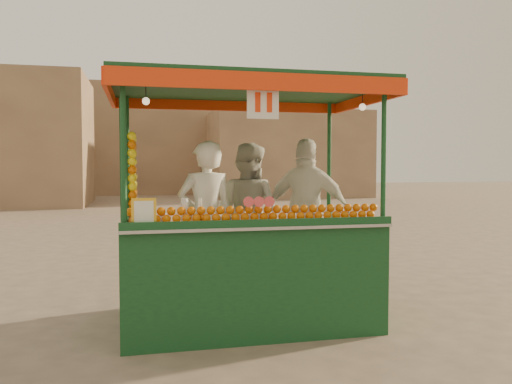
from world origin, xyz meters
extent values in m
plane|color=brown|center=(0.00, 0.00, 0.00)|extent=(90.00, 90.00, 0.00)
cube|color=#A17E5B|center=(7.00, 24.00, 2.50)|extent=(9.00, 6.00, 5.00)
cube|color=#A17E5B|center=(-2.00, 30.00, 3.50)|extent=(14.00, 7.00, 7.00)
cube|color=#103C1E|center=(-0.41, 0.08, 0.16)|extent=(2.85, 1.76, 0.33)
cylinder|color=black|center=(-1.40, 0.08, 0.20)|extent=(0.39, 0.11, 0.39)
cylinder|color=black|center=(0.57, 0.08, 0.20)|extent=(0.39, 0.11, 0.39)
cube|color=#103C1E|center=(-0.41, -0.63, 0.77)|extent=(2.85, 0.33, 0.88)
cube|color=#103C1E|center=(-1.67, 0.19, 0.77)|extent=(0.33, 1.43, 0.88)
cube|color=#103C1E|center=(0.85, 0.19, 0.77)|extent=(0.33, 1.43, 0.88)
cube|color=#B2B2B7|center=(-0.41, -0.60, 1.22)|extent=(2.85, 0.50, 0.03)
cylinder|color=#103C1E|center=(-1.78, -0.74, 1.97)|extent=(0.05, 0.05, 1.54)
cylinder|color=#103C1E|center=(0.96, -0.74, 1.97)|extent=(0.05, 0.05, 1.54)
cylinder|color=#103C1E|center=(-1.78, 0.90, 1.97)|extent=(0.05, 0.05, 1.54)
cylinder|color=#103C1E|center=(0.96, 0.90, 1.97)|extent=(0.05, 0.05, 1.54)
cube|color=#103C1E|center=(-0.41, 0.08, 2.79)|extent=(3.07, 1.97, 0.09)
cube|color=red|center=(-0.41, -0.91, 2.70)|extent=(3.07, 0.04, 0.18)
cube|color=red|center=(-0.41, 1.07, 2.70)|extent=(3.07, 0.04, 0.18)
cube|color=red|center=(-1.95, 0.08, 2.70)|extent=(0.04, 1.97, 0.18)
cube|color=red|center=(1.12, 0.08, 2.70)|extent=(0.04, 1.97, 0.18)
cylinder|color=#E0444A|center=(-0.43, -0.74, 1.49)|extent=(0.11, 0.03, 0.11)
cube|color=gold|center=(-1.60, -0.74, 1.39)|extent=(0.24, 0.02, 0.31)
cube|color=white|center=(-0.41, -0.82, 2.50)|extent=(0.33, 0.02, 0.33)
sphere|color=#FFE5B2|center=(-1.56, -0.66, 2.50)|extent=(0.08, 0.08, 0.08)
sphere|color=#FFE5B2|center=(0.74, -0.66, 2.50)|extent=(0.08, 0.08, 0.08)
imported|color=white|center=(-0.89, 0.03, 1.24)|extent=(0.70, 0.49, 1.82)
imported|color=beige|center=(-0.26, 0.65, 1.24)|extent=(1.12, 1.09, 1.82)
imported|color=silver|center=(0.46, 0.37, 1.27)|extent=(1.19, 0.92, 1.89)
camera|label=1|loc=(-1.63, -5.87, 1.87)|focal=35.95mm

